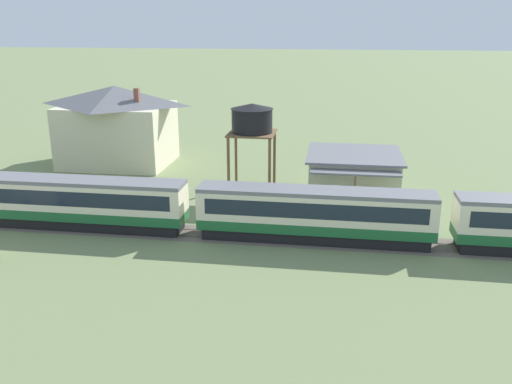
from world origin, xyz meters
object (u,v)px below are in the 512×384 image
object	(u,v)px
station_house_grey_roof	(117,124)
water_tower	(252,121)
station_building	(353,177)
passenger_train	(318,213)

from	to	relation	value
station_house_grey_roof	water_tower	world-z (taller)	station_house_grey_roof
station_building	station_house_grey_roof	world-z (taller)	station_house_grey_roof
water_tower	station_building	bearing A→B (deg)	0.21
passenger_train	water_tower	world-z (taller)	water_tower
station_house_grey_roof	water_tower	bearing A→B (deg)	-29.36
station_house_grey_roof	water_tower	size ratio (longest dim) A/B	1.44
passenger_train	station_house_grey_roof	bearing A→B (deg)	140.08
station_building	water_tower	world-z (taller)	water_tower
passenger_train	station_house_grey_roof	world-z (taller)	station_house_grey_roof
station_building	water_tower	distance (m)	11.03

